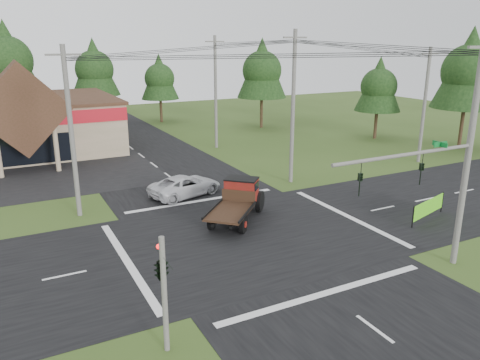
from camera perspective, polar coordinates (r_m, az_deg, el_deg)
ground at (r=26.71m, az=1.25°, el=-6.93°), size 120.00×120.00×0.00m
road_ns at (r=26.70m, az=1.25°, el=-6.91°), size 12.00×120.00×0.02m
road_ew at (r=26.70m, az=1.25°, el=-6.90°), size 120.00×12.00×0.02m
traffic_signal_mast at (r=23.32m, az=23.23°, el=-0.28°), size 8.12×0.24×7.00m
traffic_signal_corner at (r=16.41m, az=-9.62°, el=-9.43°), size 0.53×2.48×4.40m
utility_pole_nr at (r=24.34m, az=26.09°, el=2.99°), size 2.00×0.30×11.00m
utility_pole_nw at (r=30.17m, az=-19.88°, el=5.55°), size 2.00×0.30×10.50m
utility_pole_ne at (r=35.81m, az=6.47°, el=8.84°), size 2.00×0.30×11.50m
utility_pole_far at (r=45.16m, az=21.57°, el=8.56°), size 2.00×0.30×10.20m
utility_pole_n at (r=48.01m, az=-2.99°, el=10.69°), size 2.00×0.30×11.20m
tree_row_c at (r=62.52m, az=-26.53°, el=13.14°), size 7.28×7.28×13.13m
tree_row_d at (r=64.63m, az=-17.35°, el=12.96°), size 6.16×6.16×11.11m
tree_row_e at (r=64.73m, az=-9.79°, el=12.26°), size 5.04×5.04×9.09m
tree_side_ne at (r=59.55m, az=2.70°, el=13.42°), size 6.16×6.16×11.11m
tree_side_e_near at (r=54.84m, az=16.58°, el=11.08°), size 5.04×5.04×9.09m
tree_side_e_far at (r=52.38m, az=26.18°, el=12.09°), size 6.72×6.72×12.12m
antique_flatbed_truck at (r=28.55m, az=-0.49°, el=-2.69°), size 5.70×5.78×2.46m
roadside_banner at (r=31.14m, az=21.96°, el=-3.34°), size 3.87×1.22×1.36m
white_pickup at (r=33.61m, az=-6.69°, el=-0.68°), size 5.79×3.78×1.48m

